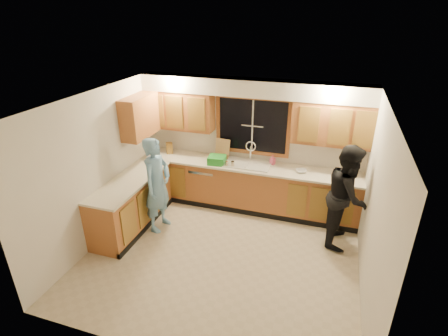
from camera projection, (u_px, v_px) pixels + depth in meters
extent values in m
plane|color=#C3B196|center=(221.00, 255.00, 5.62)|extent=(4.20, 4.20, 0.00)
plane|color=white|center=(221.00, 102.00, 4.58)|extent=(4.20, 4.20, 0.00)
plane|color=silver|center=(252.00, 143.00, 6.74)|extent=(4.20, 0.00, 4.20)
plane|color=silver|center=(99.00, 168.00, 5.69)|extent=(0.00, 3.80, 3.80)
plane|color=silver|center=(375.00, 210.00, 4.52)|extent=(0.00, 3.80, 3.80)
cube|color=#AC6332|center=(247.00, 187.00, 6.82)|extent=(4.20, 0.60, 0.88)
cube|color=#AC6332|center=(132.00, 204.00, 6.24)|extent=(0.60, 1.90, 0.88)
cube|color=beige|center=(247.00, 166.00, 6.62)|extent=(4.20, 0.63, 0.04)
cube|color=beige|center=(130.00, 181.00, 6.05)|extent=(0.63, 1.90, 0.04)
cube|color=#AC6332|center=(179.00, 110.00, 6.76)|extent=(1.35, 0.33, 0.75)
cube|color=#AC6332|center=(332.00, 124.00, 5.96)|extent=(1.35, 0.33, 0.75)
cube|color=#AC6332|center=(140.00, 116.00, 6.37)|extent=(0.33, 0.90, 0.75)
cube|color=silver|center=(252.00, 88.00, 6.13)|extent=(4.20, 0.35, 0.30)
cube|color=black|center=(253.00, 126.00, 6.59)|extent=(1.30, 0.01, 1.00)
cube|color=#AC6332|center=(253.00, 98.00, 6.36)|extent=(1.44, 0.03, 0.07)
cube|color=#AC6332|center=(252.00, 152.00, 6.81)|extent=(1.44, 0.03, 0.07)
cube|color=#AC6332|center=(218.00, 123.00, 6.78)|extent=(0.07, 0.03, 1.00)
cube|color=#AC6332|center=(289.00, 129.00, 6.39)|extent=(0.07, 0.03, 1.00)
cube|color=silver|center=(248.00, 164.00, 6.62)|extent=(0.86, 0.52, 0.03)
cube|color=silver|center=(237.00, 167.00, 6.71)|extent=(0.38, 0.42, 0.18)
cube|color=silver|center=(258.00, 170.00, 6.60)|extent=(0.38, 0.42, 0.18)
cylinder|color=silver|center=(251.00, 153.00, 6.73)|extent=(0.04, 0.04, 0.28)
torus|color=silver|center=(251.00, 146.00, 6.67)|extent=(0.21, 0.03, 0.21)
cube|color=white|center=(206.00, 182.00, 7.06)|extent=(0.60, 0.56, 0.82)
cube|color=white|center=(114.00, 220.00, 5.75)|extent=(0.58, 0.75, 0.90)
imported|color=#6A9EC9|center=(157.00, 185.00, 6.01)|extent=(0.48, 0.66, 1.71)
imported|color=black|center=(347.00, 196.00, 5.63)|extent=(0.72, 0.89, 1.73)
cube|color=olive|center=(169.00, 148.00, 7.09)|extent=(0.16, 0.15, 0.23)
cube|color=tan|center=(222.00, 149.00, 6.84)|extent=(0.30, 0.13, 0.39)
cube|color=green|center=(217.00, 160.00, 6.65)|extent=(0.34, 0.32, 0.15)
imported|color=#E95886|center=(273.00, 160.00, 6.60)|extent=(0.11, 0.11, 0.19)
imported|color=silver|center=(301.00, 171.00, 6.31)|extent=(0.25, 0.25, 0.05)
cylinder|color=beige|center=(227.00, 164.00, 6.51)|extent=(0.07, 0.07, 0.11)
cylinder|color=beige|center=(233.00, 164.00, 6.50)|extent=(0.07, 0.07, 0.12)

